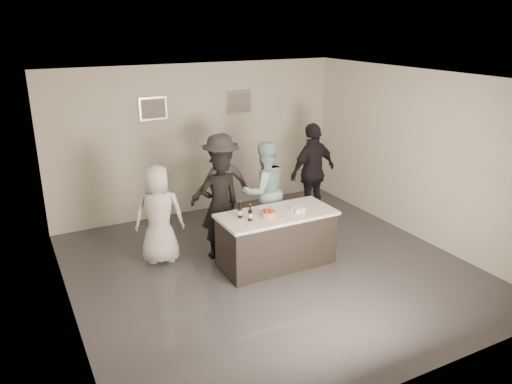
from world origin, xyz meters
The scene contains 19 objects.
floor centered at (0.00, 0.00, 0.00)m, with size 6.00×6.00×0.00m, color #3D3D42.
ceiling centered at (0.00, 0.00, 3.00)m, with size 6.00×6.00×0.00m, color white.
wall_back centered at (0.00, 3.00, 1.50)m, with size 6.00×0.04×3.00m, color beige.
wall_front centered at (0.00, -3.00, 1.50)m, with size 6.00×0.04×3.00m, color beige.
wall_left centered at (-3.00, 0.00, 1.50)m, with size 0.04×6.00×3.00m, color beige.
wall_right centered at (3.00, 0.00, 1.50)m, with size 0.04×6.00×3.00m, color beige.
picture_left centered at (-0.90, 2.97, 2.20)m, with size 0.54×0.04×0.44m, color #B2B2B7.
picture_right centered at (0.90, 2.97, 2.20)m, with size 0.54×0.04×0.44m, color #B2B2B7.
bar_counter centered at (0.16, 0.09, 0.45)m, with size 1.86×0.86×0.90m, color white.
cake centered at (-0.04, 0.01, 0.94)m, with size 0.24×0.24×0.08m, color orange.
beer_bottle_a centered at (-0.44, 0.18, 1.03)m, with size 0.07×0.07×0.26m, color black.
beer_bottle_b centered at (-0.36, 0.01, 1.03)m, with size 0.07×0.07×0.26m, color black.
tumbler_cluster centered at (0.49, -0.01, 0.94)m, with size 0.19×0.19×0.08m, color orange.
candles centered at (-0.14, -0.26, 0.90)m, with size 0.24×0.08×0.01m, color pink.
person_main_black centered at (-0.51, 0.81, 0.90)m, with size 0.66×0.43×1.81m, color black.
person_main_blue centered at (0.47, 1.09, 0.91)m, with size 0.88×0.69×1.81m, color #9DCACE.
person_guest_left centered at (-1.46, 1.09, 0.82)m, with size 0.80×0.52×1.63m, color silver.
person_guest_right centered at (1.80, 1.54, 0.96)m, with size 1.13×0.47×1.93m, color black.
person_guest_back centered at (-0.05, 1.79, 0.93)m, with size 1.20×0.69×1.86m, color #302C35.
Camera 1 is at (-3.51, -6.24, 3.78)m, focal length 35.00 mm.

